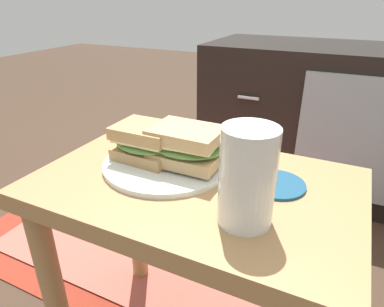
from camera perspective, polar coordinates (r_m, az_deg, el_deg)
name	(u,v)px	position (r m, az deg, el deg)	size (l,w,h in m)	color
side_table	(195,222)	(0.65, 0.49, -11.45)	(0.56, 0.36, 0.46)	#A37A4C
tv_cabinet	(325,119)	(1.49, 21.61, 5.40)	(0.96, 0.46, 0.58)	black
area_rug	(167,228)	(1.23, -4.20, -12.47)	(1.18, 0.83, 0.01)	maroon
plate	(167,163)	(0.64, -4.30, -1.63)	(0.24, 0.24, 0.01)	silver
sandwich_front	(146,142)	(0.64, -7.75, 1.95)	(0.13, 0.10, 0.07)	tan
sandwich_back	(187,145)	(0.61, -0.91, 1.39)	(0.14, 0.10, 0.07)	tan
beer_glass	(247,178)	(0.47, 9.32, -4.07)	(0.08, 0.08, 0.14)	silver
coaster	(276,184)	(0.59, 14.04, -5.06)	(0.10, 0.10, 0.01)	navy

